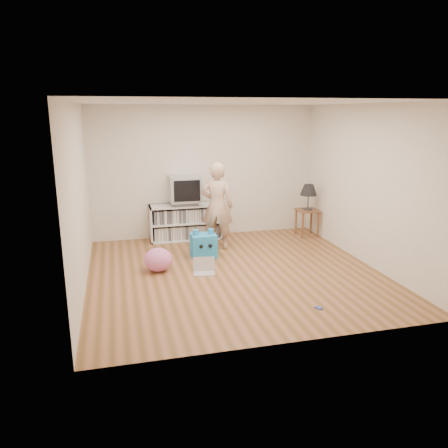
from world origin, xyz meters
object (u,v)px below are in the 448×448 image
media_unit (186,222)px  plush_blue (204,245)px  crt_tv (185,189)px  side_table (307,216)px  person (217,206)px  dvd_deck (185,203)px  table_lamp (309,190)px  plush_pink (158,260)px  laptop (204,269)px

media_unit → plush_blue: (0.12, -1.18, -0.14)m
crt_tv → side_table: bearing=-8.6°
person → plush_blue: person is taller
crt_tv → plush_blue: 1.42m
plush_blue → dvd_deck: bearing=95.0°
crt_tv → plush_blue: (0.12, -1.16, -0.81)m
media_unit → person: (0.47, -0.75, 0.45)m
media_unit → table_lamp: (2.43, -0.39, 0.59)m
side_table → table_lamp: (0.00, 0.00, 0.53)m
person → media_unit: bearing=-36.4°
dvd_deck → plush_blue: 1.28m
table_lamp → person: 2.00m
side_table → plush_blue: (-2.31, -0.79, -0.21)m
dvd_deck → side_table: (2.43, -0.37, -0.32)m
dvd_deck → side_table: bearing=-8.6°
side_table → dvd_deck: bearing=171.4°
side_table → person: bearing=-169.5°
dvd_deck → table_lamp: size_ratio=0.87×
person → plush_pink: 1.63m
crt_tv → person: bearing=-57.3°
dvd_deck → side_table: dvd_deck is taller
media_unit → person: 0.99m
crt_tv → plush_blue: size_ratio=1.21×
dvd_deck → table_lamp: (2.43, -0.37, 0.21)m
media_unit → crt_tv: (-0.00, -0.02, 0.67)m
laptop → plush_blue: 0.79m
plush_blue → plush_pink: plush_blue is taller
laptop → side_table: bearing=41.5°
table_lamp → person: (-1.97, -0.36, -0.14)m
plush_pink → laptop: bearing=-19.8°
media_unit → dvd_deck: size_ratio=3.11×
person → laptop: (-0.49, -1.19, -0.74)m
crt_tv → person: 0.89m
table_lamp → plush_pink: table_lamp is taller
person → plush_pink: person is taller
media_unit → plush_pink: media_unit is taller
media_unit → table_lamp: 2.53m
dvd_deck → crt_tv: (0.00, -0.00, 0.29)m
table_lamp → plush_pink: size_ratio=1.16×
table_lamp → person: person is taller
crt_tv → side_table: (2.43, -0.37, -0.60)m
side_table → plush_pink: bearing=-157.6°
person → plush_blue: size_ratio=3.23×
side_table → table_lamp: table_lamp is taller
person → table_lamp: bearing=-147.9°
media_unit → plush_pink: bearing=-113.1°
side_table → plush_pink: (-3.15, -1.30, -0.23)m
media_unit → table_lamp: bearing=-9.0°
person → side_table: bearing=-147.9°
table_lamp → laptop: size_ratio=1.36×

